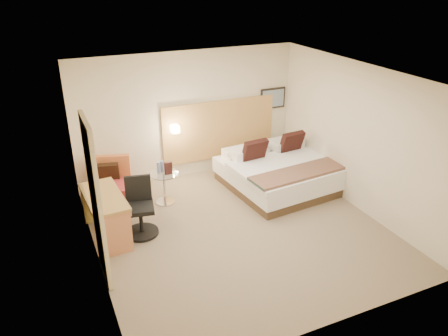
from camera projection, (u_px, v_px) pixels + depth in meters
name	position (u px, v px, depth m)	size (l,w,h in m)	color
floor	(239.00, 230.00, 7.67)	(4.80, 5.00, 0.02)	#7A6852
ceiling	(242.00, 76.00, 6.53)	(4.80, 5.00, 0.02)	white
wall_back	(188.00, 115.00, 9.18)	(4.80, 0.02, 2.70)	beige
wall_front	(336.00, 239.00, 5.02)	(4.80, 0.02, 2.70)	beige
wall_left	(88.00, 187.00, 6.21)	(0.02, 5.00, 2.70)	beige
wall_right	(358.00, 138.00, 7.99)	(0.02, 5.00, 2.70)	beige
headboard_panel	(219.00, 129.00, 9.58)	(2.60, 0.04, 1.30)	#BD8949
art_frame	(273.00, 98.00, 9.84)	(0.62, 0.03, 0.47)	black
art_canvas	(273.00, 98.00, 9.83)	(0.54, 0.01, 0.39)	slate
lamp_arm	(174.00, 128.00, 9.06)	(0.02, 0.02, 0.12)	silver
lamp_shade	(175.00, 129.00, 9.01)	(0.15, 0.15, 0.15)	#FAE8C3
curtain	(96.00, 202.00, 6.08)	(0.06, 0.90, 2.42)	beige
bottle_a	(159.00, 168.00, 8.28)	(0.07, 0.07, 0.22)	#879CD1
bottle_b	(162.00, 166.00, 8.33)	(0.07, 0.07, 0.22)	#829BCA
menu_folder	(168.00, 168.00, 8.23)	(0.15, 0.06, 0.25)	#361716
bed	(280.00, 172.00, 9.03)	(2.32, 2.27, 1.05)	#483524
lounge_chair	(109.00, 185.00, 8.47)	(0.99, 0.92, 0.86)	tan
side_table	(164.00, 186.00, 8.41)	(0.57, 0.57, 0.62)	silver
desk	(106.00, 204.00, 7.22)	(0.66, 1.30, 0.79)	#AD8343
desk_chair	(140.00, 211.00, 7.41)	(0.67, 0.67, 1.01)	black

